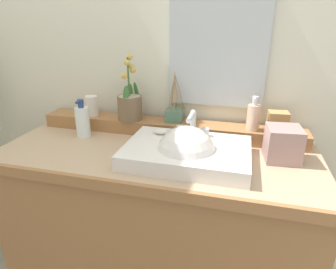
{
  "coord_description": "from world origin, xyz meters",
  "views": [
    {
      "loc": [
        0.34,
        -1.07,
        1.38
      ],
      "look_at": [
        0.06,
        -0.01,
        0.94
      ],
      "focal_mm": 30.75,
      "sensor_mm": 36.0,
      "label": 1
    }
  ],
  "objects_px": {
    "sink_basin": "(187,154)",
    "soap_dispenser": "(253,117)",
    "soap_bar": "(161,131)",
    "reed_diffuser": "(175,114)",
    "trinket_box": "(278,121)",
    "lotion_bottle": "(83,121)",
    "tissue_box": "(283,144)",
    "potted_plant": "(130,104)",
    "tumbler_cup": "(92,106)"
  },
  "relations": [
    {
      "from": "potted_plant",
      "to": "reed_diffuser",
      "type": "bearing_deg",
      "value": 7.48
    },
    {
      "from": "sink_basin",
      "to": "soap_dispenser",
      "type": "xyz_separation_m",
      "value": [
        0.25,
        0.24,
        0.1
      ]
    },
    {
      "from": "soap_bar",
      "to": "lotion_bottle",
      "type": "distance_m",
      "value": 0.4
    },
    {
      "from": "sink_basin",
      "to": "lotion_bottle",
      "type": "height_order",
      "value": "lotion_bottle"
    },
    {
      "from": "sink_basin",
      "to": "reed_diffuser",
      "type": "relative_size",
      "value": 2.05
    },
    {
      "from": "soap_bar",
      "to": "lotion_bottle",
      "type": "relative_size",
      "value": 0.39
    },
    {
      "from": "sink_basin",
      "to": "soap_bar",
      "type": "distance_m",
      "value": 0.18
    },
    {
      "from": "soap_dispenser",
      "to": "tissue_box",
      "type": "relative_size",
      "value": 1.12
    },
    {
      "from": "sink_basin",
      "to": "trinket_box",
      "type": "bearing_deg",
      "value": 37.0
    },
    {
      "from": "trinket_box",
      "to": "lotion_bottle",
      "type": "bearing_deg",
      "value": -175.34
    },
    {
      "from": "potted_plant",
      "to": "tissue_box",
      "type": "xyz_separation_m",
      "value": [
        0.7,
        -0.14,
        -0.07
      ]
    },
    {
      "from": "soap_dispenser",
      "to": "trinket_box",
      "type": "height_order",
      "value": "soap_dispenser"
    },
    {
      "from": "sink_basin",
      "to": "tissue_box",
      "type": "distance_m",
      "value": 0.38
    },
    {
      "from": "trinket_box",
      "to": "lotion_bottle",
      "type": "relative_size",
      "value": 0.47
    },
    {
      "from": "lotion_bottle",
      "to": "soap_bar",
      "type": "bearing_deg",
      "value": -3.93
    },
    {
      "from": "potted_plant",
      "to": "tumbler_cup",
      "type": "height_order",
      "value": "potted_plant"
    },
    {
      "from": "reed_diffuser",
      "to": "tissue_box",
      "type": "xyz_separation_m",
      "value": [
        0.48,
        -0.17,
        -0.03
      ]
    },
    {
      "from": "tissue_box",
      "to": "trinket_box",
      "type": "bearing_deg",
      "value": 94.09
    },
    {
      "from": "soap_dispenser",
      "to": "lotion_bottle",
      "type": "xyz_separation_m",
      "value": [
        -0.78,
        -0.11,
        -0.05
      ]
    },
    {
      "from": "soap_dispenser",
      "to": "tumbler_cup",
      "type": "distance_m",
      "value": 0.79
    },
    {
      "from": "lotion_bottle",
      "to": "tumbler_cup",
      "type": "bearing_deg",
      "value": 96.54
    },
    {
      "from": "reed_diffuser",
      "to": "soap_bar",
      "type": "bearing_deg",
      "value": -96.65
    },
    {
      "from": "sink_basin",
      "to": "soap_dispenser",
      "type": "distance_m",
      "value": 0.36
    },
    {
      "from": "sink_basin",
      "to": "trinket_box",
      "type": "distance_m",
      "value": 0.45
    },
    {
      "from": "sink_basin",
      "to": "trinket_box",
      "type": "xyz_separation_m",
      "value": [
        0.35,
        0.27,
        0.08
      ]
    },
    {
      "from": "reed_diffuser",
      "to": "lotion_bottle",
      "type": "relative_size",
      "value": 1.32
    },
    {
      "from": "soap_dispenser",
      "to": "tumbler_cup",
      "type": "height_order",
      "value": "soap_dispenser"
    },
    {
      "from": "trinket_box",
      "to": "lotion_bottle",
      "type": "height_order",
      "value": "lotion_bottle"
    },
    {
      "from": "reed_diffuser",
      "to": "potted_plant",
      "type": "bearing_deg",
      "value": -172.52
    },
    {
      "from": "soap_bar",
      "to": "potted_plant",
      "type": "distance_m",
      "value": 0.25
    },
    {
      "from": "reed_diffuser",
      "to": "trinket_box",
      "type": "distance_m",
      "value": 0.47
    },
    {
      "from": "tissue_box",
      "to": "reed_diffuser",
      "type": "bearing_deg",
      "value": 160.76
    },
    {
      "from": "sink_basin",
      "to": "tissue_box",
      "type": "relative_size",
      "value": 3.59
    },
    {
      "from": "soap_bar",
      "to": "soap_dispenser",
      "type": "relative_size",
      "value": 0.46
    },
    {
      "from": "potted_plant",
      "to": "trinket_box",
      "type": "relative_size",
      "value": 3.65
    },
    {
      "from": "reed_diffuser",
      "to": "lotion_bottle",
      "type": "xyz_separation_m",
      "value": [
        -0.41,
        -0.14,
        -0.02
      ]
    },
    {
      "from": "lotion_bottle",
      "to": "tissue_box",
      "type": "bearing_deg",
      "value": -1.57
    },
    {
      "from": "trinket_box",
      "to": "soap_bar",
      "type": "bearing_deg",
      "value": -165.62
    },
    {
      "from": "soap_bar",
      "to": "soap_dispenser",
      "type": "distance_m",
      "value": 0.41
    },
    {
      "from": "reed_diffuser",
      "to": "trinket_box",
      "type": "xyz_separation_m",
      "value": [
        0.47,
        -0.01,
        0.01
      ]
    },
    {
      "from": "soap_dispenser",
      "to": "soap_bar",
      "type": "bearing_deg",
      "value": -159.8
    },
    {
      "from": "potted_plant",
      "to": "tumbler_cup",
      "type": "xyz_separation_m",
      "value": [
        -0.21,
        0.01,
        -0.03
      ]
    },
    {
      "from": "soap_dispenser",
      "to": "tumbler_cup",
      "type": "relative_size",
      "value": 1.52
    },
    {
      "from": "reed_diffuser",
      "to": "sink_basin",
      "type": "bearing_deg",
      "value": -67.15
    },
    {
      "from": "trinket_box",
      "to": "soap_dispenser",
      "type": "bearing_deg",
      "value": -172.08
    },
    {
      "from": "sink_basin",
      "to": "soap_bar",
      "type": "xyz_separation_m",
      "value": [
        -0.14,
        0.1,
        0.04
      ]
    },
    {
      "from": "potted_plant",
      "to": "soap_dispenser",
      "type": "xyz_separation_m",
      "value": [
        0.58,
        -0.0,
        -0.01
      ]
    },
    {
      "from": "tumbler_cup",
      "to": "reed_diffuser",
      "type": "height_order",
      "value": "reed_diffuser"
    },
    {
      "from": "tumbler_cup",
      "to": "soap_dispenser",
      "type": "bearing_deg",
      "value": -0.57
    },
    {
      "from": "tissue_box",
      "to": "potted_plant",
      "type": "bearing_deg",
      "value": 168.71
    }
  ]
}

